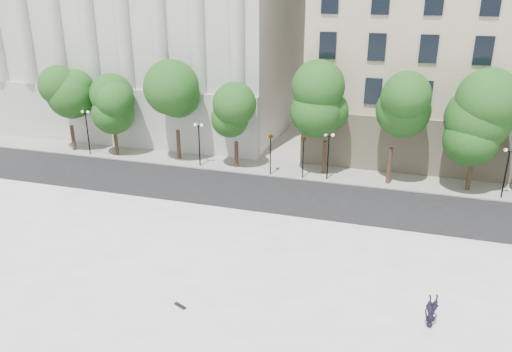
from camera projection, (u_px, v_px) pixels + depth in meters
The scene contains 11 objects.
ground at pixel (141, 339), 23.25m from camera, with size 160.00×160.00×0.00m, color #B1AEA7.
plaza at pixel (169, 299), 25.85m from camera, with size 44.00×22.00×0.45m, color white.
street at pixel (254, 194), 39.32m from camera, with size 60.00×8.00×0.02m, color black.
far_sidewalk at pixel (274, 168), 44.66m from camera, with size 60.00×4.00×0.12m, color gray.
building_west at pixel (166, 8), 57.66m from camera, with size 31.50×27.65×25.60m.
traffic_light_west at pixel (271, 134), 41.77m from camera, with size 0.68×1.96×4.27m.
traffic_light_east at pixel (304, 138), 41.05m from camera, with size 0.58×1.61×4.14m.
person_lying at pixel (430, 322), 23.31m from camera, with size 0.63×0.41×1.72m, color black.
skateboard at pixel (180, 306), 24.84m from camera, with size 0.72×0.19×0.07m, color black.
street_trees at pixel (285, 114), 42.15m from camera, with size 45.17×4.86×7.96m.
lamp_posts at pixel (265, 142), 42.51m from camera, with size 37.40×0.28×4.42m.
Camera 1 is at (10.65, -16.58, 15.46)m, focal length 35.00 mm.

